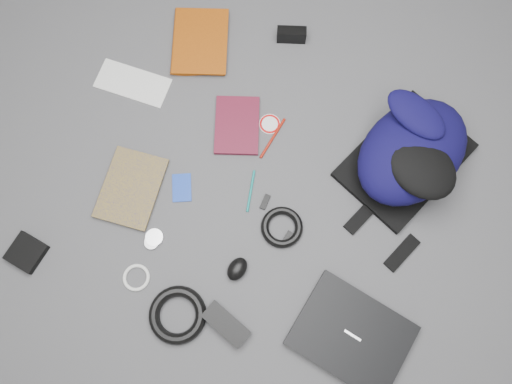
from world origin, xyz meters
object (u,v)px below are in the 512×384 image
(compact_camera, at_px, (291,35))
(pouch, at_px, (26,252))
(comic_book, at_px, (105,181))
(dvd_case, at_px, (237,125))
(mouse, at_px, (237,269))
(power_brick, at_px, (226,324))
(backpack, at_px, (412,152))
(textbook_red, at_px, (173,41))
(laptop, at_px, (352,335))

(compact_camera, xyz_separation_m, pouch, (-0.50, -0.96, -0.01))
(comic_book, xyz_separation_m, dvd_case, (0.32, 0.32, -0.00))
(mouse, xyz_separation_m, pouch, (-0.61, -0.17, -0.01))
(dvd_case, bearing_deg, power_brick, -90.79)
(backpack, height_order, power_brick, backpack)
(compact_camera, distance_m, power_brick, 0.96)
(textbook_red, bearing_deg, mouse, -72.08)
(backpack, bearing_deg, pouch, -121.49)
(backpack, height_order, compact_camera, backpack)
(backpack, distance_m, compact_camera, 0.56)
(comic_book, bearing_deg, compact_camera, 56.16)
(power_brick, bearing_deg, backpack, 82.46)
(textbook_red, relative_size, mouse, 3.35)
(textbook_red, distance_m, compact_camera, 0.40)
(laptop, xyz_separation_m, comic_book, (-0.86, 0.18, -0.01))
(mouse, distance_m, pouch, 0.63)
(laptop, height_order, comic_book, laptop)
(textbook_red, bearing_deg, power_brick, -76.58)
(textbook_red, height_order, pouch, textbook_red)
(comic_book, distance_m, mouse, 0.50)
(laptop, height_order, pouch, laptop)
(textbook_red, xyz_separation_m, pouch, (-0.14, -0.81, -0.00))
(pouch, bearing_deg, textbook_red, 80.41)
(compact_camera, xyz_separation_m, power_brick, (0.13, -0.95, -0.01))
(laptop, height_order, mouse, mouse)
(compact_camera, distance_m, pouch, 1.08)
(textbook_red, bearing_deg, pouch, -118.31)
(backpack, bearing_deg, power_brick, -93.62)
(textbook_red, relative_size, dvd_case, 1.25)
(backpack, relative_size, pouch, 4.46)
(comic_book, relative_size, pouch, 2.47)
(mouse, bearing_deg, power_brick, -68.09)
(backpack, relative_size, comic_book, 1.81)
(dvd_case, distance_m, compact_camera, 0.36)
(laptop, xyz_separation_m, textbook_red, (-0.85, 0.70, -0.00))
(backpack, distance_m, textbook_red, 0.86)
(compact_camera, relative_size, power_brick, 0.69)
(dvd_case, distance_m, mouse, 0.46)
(backpack, bearing_deg, mouse, -102.55)
(backpack, height_order, dvd_case, backpack)
(compact_camera, relative_size, pouch, 1.00)
(backpack, distance_m, comic_book, 0.94)
(laptop, relative_size, dvd_case, 1.59)
(pouch, bearing_deg, dvd_case, 53.45)
(backpack, distance_m, laptop, 0.57)
(comic_book, bearing_deg, textbook_red, 84.24)
(dvd_case, xyz_separation_m, pouch, (-0.45, -0.60, 0.00))
(comic_book, relative_size, compact_camera, 2.46)
(comic_book, relative_size, mouse, 3.22)
(compact_camera, bearing_deg, comic_book, -137.31)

